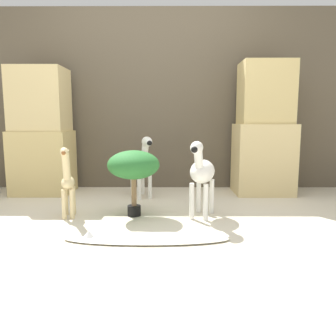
{
  "coord_description": "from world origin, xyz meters",
  "views": [
    {
      "loc": [
        0.2,
        -2.57,
        0.85
      ],
      "look_at": [
        0.18,
        0.65,
        0.38
      ],
      "focal_mm": 35.0,
      "sensor_mm": 36.0,
      "label": 1
    }
  ],
  "objects_px": {
    "giraffe_figurine": "(67,182)",
    "potted_palm_front": "(134,166)",
    "zebra_left": "(142,161)",
    "zebra_right": "(202,172)",
    "surfboard": "(145,238)"
  },
  "relations": [
    {
      "from": "giraffe_figurine",
      "to": "surfboard",
      "type": "relative_size",
      "value": 0.53
    },
    {
      "from": "zebra_left",
      "to": "potted_palm_front",
      "type": "distance_m",
      "value": 0.72
    },
    {
      "from": "zebra_left",
      "to": "surfboard",
      "type": "bearing_deg",
      "value": -84.4
    },
    {
      "from": "zebra_left",
      "to": "giraffe_figurine",
      "type": "bearing_deg",
      "value": -126.27
    },
    {
      "from": "zebra_left",
      "to": "potted_palm_front",
      "type": "relative_size",
      "value": 1.16
    },
    {
      "from": "zebra_left",
      "to": "potted_palm_front",
      "type": "height_order",
      "value": "zebra_left"
    },
    {
      "from": "zebra_right",
      "to": "zebra_left",
      "type": "relative_size",
      "value": 1.0
    },
    {
      "from": "zebra_left",
      "to": "potted_palm_front",
      "type": "bearing_deg",
      "value": -90.72
    },
    {
      "from": "giraffe_figurine",
      "to": "potted_palm_front",
      "type": "bearing_deg",
      "value": 6.69
    },
    {
      "from": "zebra_left",
      "to": "surfboard",
      "type": "distance_m",
      "value": 1.39
    },
    {
      "from": "giraffe_figurine",
      "to": "zebra_right",
      "type": "bearing_deg",
      "value": 1.44
    },
    {
      "from": "potted_palm_front",
      "to": "giraffe_figurine",
      "type": "bearing_deg",
      "value": -173.31
    },
    {
      "from": "giraffe_figurine",
      "to": "potted_palm_front",
      "type": "distance_m",
      "value": 0.59
    },
    {
      "from": "surfboard",
      "to": "zebra_right",
      "type": "bearing_deg",
      "value": 51.23
    },
    {
      "from": "zebra_right",
      "to": "zebra_left",
      "type": "bearing_deg",
      "value": 127.82
    }
  ]
}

